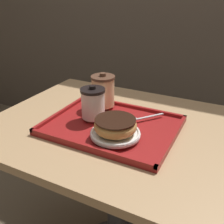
% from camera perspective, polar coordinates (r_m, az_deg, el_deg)
% --- Properties ---
extents(cafe_table, '(0.95, 0.73, 0.74)m').
position_cam_1_polar(cafe_table, '(1.07, 1.04, -10.72)').
color(cafe_table, tan).
rests_on(cafe_table, ground_plane).
extents(serving_tray, '(0.46, 0.35, 0.02)m').
position_cam_1_polar(serving_tray, '(0.95, 0.00, -3.07)').
color(serving_tray, maroon).
rests_on(serving_tray, cafe_table).
extents(coffee_cup_front, '(0.09, 0.09, 0.12)m').
position_cam_1_polar(coffee_cup_front, '(0.96, -4.15, 2.00)').
color(coffee_cup_front, white).
rests_on(coffee_cup_front, serving_tray).
extents(coffee_cup_rear, '(0.10, 0.10, 0.14)m').
position_cam_1_polar(coffee_cup_rear, '(1.06, -1.95, 4.67)').
color(coffee_cup_rear, '#E0B784').
rests_on(coffee_cup_rear, serving_tray).
extents(plate_with_chocolate_donut, '(0.17, 0.17, 0.01)m').
position_cam_1_polar(plate_with_chocolate_donut, '(0.86, 0.73, -4.61)').
color(plate_with_chocolate_donut, white).
rests_on(plate_with_chocolate_donut, serving_tray).
extents(donut_chocolate_glazed, '(0.14, 0.14, 0.04)m').
position_cam_1_polar(donut_chocolate_glazed, '(0.85, 0.74, -2.89)').
color(donut_chocolate_glazed, tan).
rests_on(donut_chocolate_glazed, plate_with_chocolate_donut).
extents(spoon, '(0.10, 0.12, 0.01)m').
position_cam_1_polar(spoon, '(0.97, 5.72, -1.40)').
color(spoon, silver).
rests_on(spoon, serving_tray).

